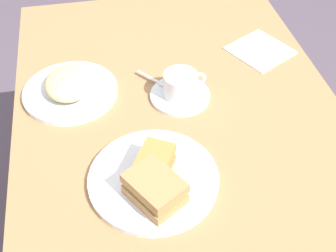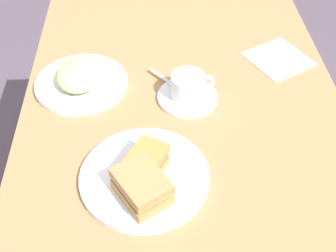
{
  "view_description": "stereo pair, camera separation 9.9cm",
  "coord_description": "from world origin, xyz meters",
  "px_view_note": "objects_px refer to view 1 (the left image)",
  "views": [
    {
      "loc": [
        0.83,
        -0.18,
        1.46
      ],
      "look_at": [
        0.14,
        -0.04,
        0.76
      ],
      "focal_mm": 46.92,
      "sensor_mm": 36.0,
      "label": 1
    },
    {
      "loc": [
        0.84,
        -0.08,
        1.46
      ],
      "look_at": [
        0.14,
        -0.04,
        0.76
      ],
      "focal_mm": 46.92,
      "sensor_mm": 36.0,
      "label": 2
    }
  ],
  "objects_px": {
    "sandwich_back": "(155,189)",
    "coffee_saucer": "(180,96)",
    "sandwich_front": "(153,168)",
    "side_plate": "(70,92)",
    "coffee_cup": "(181,84)",
    "dining_table": "(174,125)",
    "spoon": "(157,81)",
    "sandwich_plate": "(153,179)",
    "napkin": "(260,50)"
  },
  "relations": [
    {
      "from": "coffee_cup",
      "to": "side_plate",
      "type": "relative_size",
      "value": 0.47
    },
    {
      "from": "sandwich_front",
      "to": "spoon",
      "type": "bearing_deg",
      "value": 168.65
    },
    {
      "from": "coffee_cup",
      "to": "napkin",
      "type": "bearing_deg",
      "value": 119.54
    },
    {
      "from": "sandwich_front",
      "to": "side_plate",
      "type": "bearing_deg",
      "value": -153.1
    },
    {
      "from": "dining_table",
      "to": "sandwich_back",
      "type": "relative_size",
      "value": 7.4
    },
    {
      "from": "dining_table",
      "to": "sandwich_plate",
      "type": "height_order",
      "value": "sandwich_plate"
    },
    {
      "from": "sandwich_back",
      "to": "coffee_cup",
      "type": "xyz_separation_m",
      "value": [
        -0.3,
        0.12,
        0.0
      ]
    },
    {
      "from": "sandwich_plate",
      "to": "spoon",
      "type": "height_order",
      "value": "spoon"
    },
    {
      "from": "dining_table",
      "to": "coffee_saucer",
      "type": "xyz_separation_m",
      "value": [
        0.02,
        0.01,
        0.12
      ]
    },
    {
      "from": "sandwich_front",
      "to": "napkin",
      "type": "xyz_separation_m",
      "value": [
        -0.4,
        0.38,
        -0.04
      ]
    },
    {
      "from": "sandwich_plate",
      "to": "coffee_saucer",
      "type": "distance_m",
      "value": 0.27
    },
    {
      "from": "side_plate",
      "to": "spoon",
      "type": "bearing_deg",
      "value": 88.36
    },
    {
      "from": "dining_table",
      "to": "sandwich_plate",
      "type": "bearing_deg",
      "value": -20.4
    },
    {
      "from": "dining_table",
      "to": "coffee_cup",
      "type": "xyz_separation_m",
      "value": [
        0.02,
        0.01,
        0.16
      ]
    },
    {
      "from": "sandwich_back",
      "to": "napkin",
      "type": "bearing_deg",
      "value": 139.71
    },
    {
      "from": "sandwich_front",
      "to": "napkin",
      "type": "bearing_deg",
      "value": 136.54
    },
    {
      "from": "coffee_saucer",
      "to": "coffee_cup",
      "type": "bearing_deg",
      "value": 101.7
    },
    {
      "from": "side_plate",
      "to": "napkin",
      "type": "relative_size",
      "value": 1.59
    },
    {
      "from": "dining_table",
      "to": "coffee_saucer",
      "type": "distance_m",
      "value": 0.12
    },
    {
      "from": "side_plate",
      "to": "sandwich_front",
      "type": "bearing_deg",
      "value": 26.9
    },
    {
      "from": "sandwich_front",
      "to": "sandwich_back",
      "type": "distance_m",
      "value": 0.05
    },
    {
      "from": "dining_table",
      "to": "spoon",
      "type": "xyz_separation_m",
      "value": [
        -0.04,
        -0.04,
        0.13
      ]
    },
    {
      "from": "dining_table",
      "to": "napkin",
      "type": "distance_m",
      "value": 0.33
    },
    {
      "from": "sandwich_plate",
      "to": "sandwich_back",
      "type": "relative_size",
      "value": 1.99
    },
    {
      "from": "sandwich_back",
      "to": "coffee_saucer",
      "type": "bearing_deg",
      "value": 158.89
    },
    {
      "from": "napkin",
      "to": "sandwich_front",
      "type": "bearing_deg",
      "value": -43.46
    },
    {
      "from": "spoon",
      "to": "side_plate",
      "type": "xyz_separation_m",
      "value": [
        -0.01,
        -0.22,
        -0.01
      ]
    },
    {
      "from": "side_plate",
      "to": "napkin",
      "type": "distance_m",
      "value": 0.54
    },
    {
      "from": "coffee_saucer",
      "to": "napkin",
      "type": "xyz_separation_m",
      "value": [
        -0.15,
        0.27,
        -0.0
      ]
    },
    {
      "from": "sandwich_plate",
      "to": "side_plate",
      "type": "height_order",
      "value": "same"
    },
    {
      "from": "sandwich_back",
      "to": "coffee_cup",
      "type": "distance_m",
      "value": 0.32
    },
    {
      "from": "sandwich_front",
      "to": "coffee_cup",
      "type": "height_order",
      "value": "coffee_cup"
    },
    {
      "from": "coffee_saucer",
      "to": "side_plate",
      "type": "distance_m",
      "value": 0.28
    },
    {
      "from": "dining_table",
      "to": "side_plate",
      "type": "xyz_separation_m",
      "value": [
        -0.05,
        -0.26,
        0.12
      ]
    },
    {
      "from": "coffee_saucer",
      "to": "spoon",
      "type": "bearing_deg",
      "value": -140.43
    },
    {
      "from": "sandwich_front",
      "to": "side_plate",
      "type": "xyz_separation_m",
      "value": [
        -0.31,
        -0.16,
        -0.03
      ]
    },
    {
      "from": "dining_table",
      "to": "sandwich_front",
      "type": "bearing_deg",
      "value": -20.52
    },
    {
      "from": "dining_table",
      "to": "sandwich_plate",
      "type": "relative_size",
      "value": 3.72
    },
    {
      "from": "coffee_saucer",
      "to": "napkin",
      "type": "bearing_deg",
      "value": 119.45
    },
    {
      "from": "coffee_saucer",
      "to": "spoon",
      "type": "relative_size",
      "value": 1.81
    },
    {
      "from": "sandwich_front",
      "to": "coffee_saucer",
      "type": "relative_size",
      "value": 0.85
    },
    {
      "from": "sandwich_plate",
      "to": "napkin",
      "type": "relative_size",
      "value": 1.82
    },
    {
      "from": "sandwich_plate",
      "to": "coffee_cup",
      "type": "xyz_separation_m",
      "value": [
        -0.25,
        0.11,
        0.04
      ]
    },
    {
      "from": "sandwich_front",
      "to": "spoon",
      "type": "relative_size",
      "value": 1.54
    },
    {
      "from": "sandwich_front",
      "to": "side_plate",
      "type": "height_order",
      "value": "sandwich_front"
    },
    {
      "from": "coffee_cup",
      "to": "side_plate",
      "type": "bearing_deg",
      "value": -103.58
    },
    {
      "from": "sandwich_back",
      "to": "coffee_saucer",
      "type": "distance_m",
      "value": 0.32
    },
    {
      "from": "sandwich_plate",
      "to": "spoon",
      "type": "xyz_separation_m",
      "value": [
        -0.31,
        0.06,
        0.01
      ]
    },
    {
      "from": "dining_table",
      "to": "sandwich_back",
      "type": "bearing_deg",
      "value": -18.16
    },
    {
      "from": "sandwich_front",
      "to": "spoon",
      "type": "distance_m",
      "value": 0.31
    }
  ]
}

